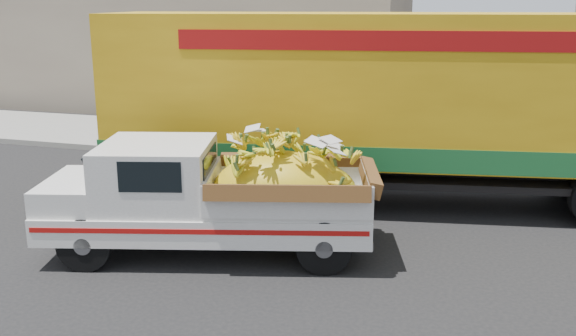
% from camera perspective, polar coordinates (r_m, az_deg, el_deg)
% --- Properties ---
extents(ground, '(100.00, 100.00, 0.00)m').
position_cam_1_polar(ground, '(10.75, -5.63, -7.40)').
color(ground, black).
rests_on(ground, ground).
extents(curb, '(60.00, 0.25, 0.15)m').
position_cam_1_polar(curb, '(16.12, 2.48, 0.43)').
color(curb, gray).
rests_on(curb, ground).
extents(sidewalk, '(60.00, 4.00, 0.14)m').
position_cam_1_polar(sidewalk, '(18.11, 4.16, 1.97)').
color(sidewalk, gray).
rests_on(sidewalk, ground).
extents(building_left, '(18.00, 6.00, 5.00)m').
position_cam_1_polar(building_left, '(26.07, -10.38, 11.02)').
color(building_left, gray).
rests_on(building_left, ground).
extents(pickup_truck, '(5.52, 3.19, 1.83)m').
position_cam_1_polar(pickup_truck, '(10.42, -4.95, -2.39)').
color(pickup_truck, black).
rests_on(pickup_truck, ground).
extents(semi_trailer, '(12.08, 4.47, 3.80)m').
position_cam_1_polar(semi_trailer, '(12.91, 10.62, 5.91)').
color(semi_trailer, black).
rests_on(semi_trailer, ground).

